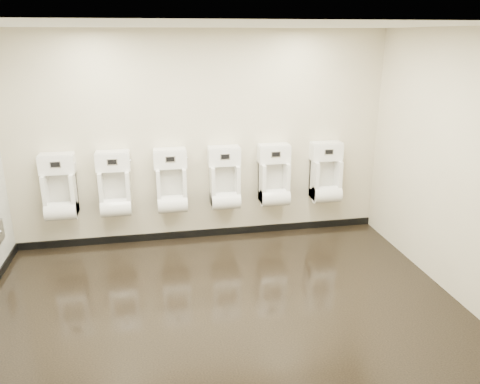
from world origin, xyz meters
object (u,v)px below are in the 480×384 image
Objects in this scene: urinal_4 at (274,180)px; urinal_5 at (326,177)px; urinal_2 at (171,185)px; urinal_3 at (225,182)px; urinal_0 at (60,192)px; urinal_1 at (115,189)px.

urinal_5 is (0.75, 0.00, 0.00)m from urinal_4.
urinal_3 is at bearing 0.00° from urinal_2.
urinal_0 is 0.68m from urinal_1.
urinal_1 and urinal_3 have the same top height.
urinal_0 is 1.00× the size of urinal_1.
urinal_1 and urinal_4 have the same top height.
urinal_4 is at bearing 0.00° from urinal_1.
urinal_5 is at bearing 0.00° from urinal_4.
urinal_3 is at bearing 0.00° from urinal_0.
urinal_5 is at bearing 0.00° from urinal_0.
urinal_1 is 1.00× the size of urinal_4.
urinal_3 is at bearing 0.00° from urinal_1.
urinal_1 is 1.00× the size of urinal_3.
urinal_1 is 2.87m from urinal_5.
urinal_3 is at bearing 180.00° from urinal_5.
urinal_4 is at bearing 180.00° from urinal_5.
urinal_0 and urinal_2 have the same top height.
urinal_5 is (3.55, 0.00, 0.00)m from urinal_0.
urinal_3 is 1.00× the size of urinal_4.
urinal_2 is (1.41, 0.00, 0.00)m from urinal_0.
urinal_3 is (0.71, 0.00, 0.00)m from urinal_2.
urinal_3 is 1.44m from urinal_5.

